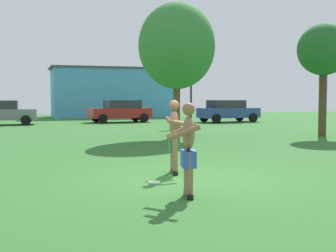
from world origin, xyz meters
name	(u,v)px	position (x,y,z in m)	size (l,w,h in m)	color
ground_plane	(188,178)	(0.00, 0.00, 0.00)	(80.00, 80.00, 0.00)	#2D6628
player_with_cap	(174,133)	(-0.07, 0.71, 0.94)	(0.68, 0.69, 1.71)	black
player_in_blue	(188,147)	(-0.65, -1.76, 0.89)	(0.66, 0.79, 1.67)	black
frisbee	(155,182)	(-0.85, -0.31, 0.01)	(0.25, 0.25, 0.03)	white
car_blue_near_post	(228,111)	(10.72, 20.62, 0.82)	(4.46, 2.37, 1.58)	#2D478C
car_red_mid_lot	(121,111)	(3.33, 22.80, 0.82)	(4.46, 2.37, 1.58)	maroon
car_gray_far_end	(1,112)	(-4.68, 22.11, 0.82)	(4.40, 2.23, 1.58)	slate
lamp_post	(191,76)	(6.79, 17.73, 3.10)	(0.60, 0.24, 4.96)	black
outbuilding_behind_lot	(114,92)	(4.78, 32.48, 2.25)	(11.55, 5.14, 4.48)	#4C9ED1
tree_left_field	(324,51)	(9.66, 8.37, 3.87)	(2.37, 2.37, 5.10)	#4C3823
tree_right_field	(177,46)	(3.07, 9.70, 4.00)	(3.35, 3.35, 5.90)	brown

